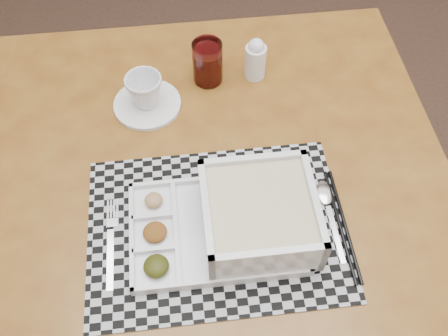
{
  "coord_description": "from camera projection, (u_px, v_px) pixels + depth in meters",
  "views": [
    {
      "loc": [
        -0.13,
        -0.72,
        1.57
      ],
      "look_at": [
        -0.13,
        -0.18,
        0.78
      ],
      "focal_mm": 40.0,
      "sensor_mm": 36.0,
      "label": 1
    }
  ],
  "objects": [
    {
      "name": "placemat",
      "position": [
        217.0,
        228.0,
        0.94
      ],
      "size": [
        0.52,
        0.4,
        0.0
      ],
      "primitive_type": "cube",
      "rotation": [
        0.0,
        0.0,
        0.11
      ],
      "color": "#9C9DA4",
      "rests_on": "dining_table"
    },
    {
      "name": "chopsticks",
      "position": [
        342.0,
        224.0,
        0.94
      ],
      "size": [
        0.04,
        0.24,
        0.01
      ],
      "color": "black",
      "rests_on": "placemat"
    },
    {
      "name": "serving_tray",
      "position": [
        249.0,
        219.0,
        0.9
      ],
      "size": [
        0.36,
        0.25,
        0.1
      ],
      "color": "silver",
      "rests_on": "placemat"
    },
    {
      "name": "spoon",
      "position": [
        326.0,
        199.0,
        0.97
      ],
      "size": [
        0.04,
        0.18,
        0.01
      ],
      "color": "silver",
      "rests_on": "placemat"
    },
    {
      "name": "fork",
      "position": [
        112.0,
        241.0,
        0.92
      ],
      "size": [
        0.04,
        0.19,
        0.0
      ],
      "color": "silver",
      "rests_on": "placemat"
    },
    {
      "name": "floor",
      "position": [
        262.0,
        256.0,
        1.7
      ],
      "size": [
        5.0,
        5.0,
        0.0
      ],
      "primitive_type": "plane",
      "color": "#312018",
      "rests_on": "ground"
    },
    {
      "name": "juice_glass",
      "position": [
        208.0,
        64.0,
        1.12
      ],
      "size": [
        0.07,
        0.07,
        0.1
      ],
      "color": "white",
      "rests_on": "dining_table"
    },
    {
      "name": "cup",
      "position": [
        145.0,
        91.0,
        1.08
      ],
      "size": [
        0.1,
        0.1,
        0.07
      ],
      "primitive_type": "imported",
      "rotation": [
        0.0,
        0.0,
        -0.35
      ],
      "color": "silver",
      "rests_on": "saucer"
    },
    {
      "name": "dining_table",
      "position": [
        214.0,
        198.0,
        1.06
      ],
      "size": [
        1.07,
        1.07,
        0.73
      ],
      "color": "#5C3010",
      "rests_on": "ground"
    },
    {
      "name": "creamer_bottle",
      "position": [
        255.0,
        59.0,
        1.13
      ],
      "size": [
        0.05,
        0.05,
        0.11
      ],
      "color": "silver",
      "rests_on": "dining_table"
    },
    {
      "name": "saucer",
      "position": [
        147.0,
        104.0,
        1.11
      ],
      "size": [
        0.15,
        0.15,
        0.01
      ],
      "primitive_type": "cylinder",
      "color": "silver",
      "rests_on": "dining_table"
    }
  ]
}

